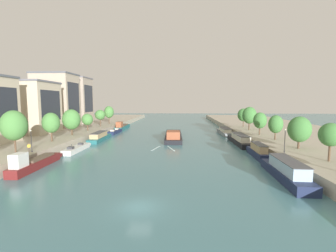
# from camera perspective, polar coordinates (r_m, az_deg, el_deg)

# --- Properties ---
(ground_plane) EXTENTS (400.00, 400.00, 0.00)m
(ground_plane) POSITION_cam_1_polar(r_m,az_deg,el_deg) (26.27, -7.03, -19.21)
(ground_plane) COLOR teal
(quay_left) EXTENTS (36.00, 170.00, 1.97)m
(quay_left) POSITION_cam_1_polar(r_m,az_deg,el_deg) (90.49, -25.87, -1.07)
(quay_left) COLOR #B2A893
(quay_left) RESTS_ON ground
(quay_right) EXTENTS (36.00, 170.00, 1.97)m
(quay_right) POSITION_cam_1_polar(r_m,az_deg,el_deg) (86.55, 27.37, -1.44)
(quay_right) COLOR #B2A893
(quay_right) RESTS_ON ground
(barge_midriver) EXTENTS (5.58, 24.97, 3.14)m
(barge_midriver) POSITION_cam_1_polar(r_m,az_deg,el_deg) (70.60, 1.33, -2.34)
(barge_midriver) COLOR black
(barge_midriver) RESTS_ON ground
(wake_behind_barge) EXTENTS (5.60, 5.98, 0.03)m
(wake_behind_barge) POSITION_cam_1_polar(r_m,az_deg,el_deg) (55.94, -1.15, -5.50)
(wake_behind_barge) COLOR silver
(wake_behind_barge) RESTS_ON ground
(moored_boat_left_downstream) EXTENTS (2.35, 13.21, 3.44)m
(moored_boat_left_downstream) POSITION_cam_1_polar(r_m,az_deg,el_deg) (45.10, -29.97, -7.81)
(moored_boat_left_downstream) COLOR maroon
(moored_boat_left_downstream) RESTS_ON ground
(moored_boat_left_gap_after) EXTENTS (2.24, 11.10, 2.18)m
(moored_boat_left_gap_after) POSITION_cam_1_polar(r_m,az_deg,el_deg) (56.97, -21.44, -5.14)
(moored_boat_left_gap_after) COLOR silver
(moored_boat_left_gap_after) RESTS_ON ground
(moored_boat_left_lone) EXTENTS (3.29, 14.59, 2.45)m
(moored_boat_left_lone) POSITION_cam_1_polar(r_m,az_deg,el_deg) (70.23, -16.48, -2.56)
(moored_boat_left_lone) COLOR #23666B
(moored_boat_left_lone) RESTS_ON ground
(moored_boat_left_end) EXTENTS (2.47, 10.95, 2.20)m
(moored_boat_left_end) POSITION_cam_1_polar(r_m,az_deg,el_deg) (84.54, -12.86, -1.35)
(moored_boat_left_end) COLOR #1E284C
(moored_boat_left_end) RESTS_ON ground
(moored_boat_left_second) EXTENTS (3.23, 16.96, 3.29)m
(moored_boat_left_second) POSITION_cam_1_polar(r_m,az_deg,el_deg) (97.76, -11.19, -0.11)
(moored_boat_left_second) COLOR #23666B
(moored_boat_left_second) RESTS_ON ground
(moored_boat_right_gap_after) EXTENTS (3.30, 14.62, 3.01)m
(moored_boat_right_gap_after) POSITION_cam_1_polar(r_m,az_deg,el_deg) (37.98, 27.00, -9.79)
(moored_boat_right_gap_after) COLOR #1E284C
(moored_boat_right_gap_after) RESTS_ON ground
(moored_boat_right_downstream) EXTENTS (2.33, 10.76, 2.84)m
(moored_boat_right_downstream) POSITION_cam_1_polar(r_m,az_deg,el_deg) (50.55, 21.24, -5.80)
(moored_boat_right_downstream) COLOR #1E284C
(moored_boat_right_downstream) RESTS_ON ground
(moored_boat_right_end) EXTENTS (3.17, 16.64, 2.75)m
(moored_boat_right_end) POSITION_cam_1_polar(r_m,az_deg,el_deg) (64.14, 17.21, -3.26)
(moored_boat_right_end) COLOR black
(moored_boat_right_end) RESTS_ON ground
(moored_boat_right_second) EXTENTS (3.32, 15.01, 2.33)m
(moored_boat_right_second) POSITION_cam_1_polar(r_m,az_deg,el_deg) (82.11, 13.75, -1.31)
(moored_boat_right_second) COLOR gray
(moored_boat_right_second) RESTS_ON ground
(tree_left_by_lamp) EXTENTS (4.48, 4.48, 7.65)m
(tree_left_by_lamp) POSITION_cam_1_polar(r_m,az_deg,el_deg) (50.36, -33.63, 0.11)
(tree_left_by_lamp) COLOR brown
(tree_left_by_lamp) RESTS_ON quay_left
(tree_left_nearest) EXTENTS (3.89, 3.89, 6.69)m
(tree_left_nearest) POSITION_cam_1_polar(r_m,az_deg,el_deg) (59.89, -26.80, 0.70)
(tree_left_nearest) COLOR brown
(tree_left_nearest) RESTS_ON quay_left
(tree_left_midway) EXTENTS (4.77, 4.77, 7.12)m
(tree_left_midway) POSITION_cam_1_polar(r_m,az_deg,el_deg) (68.89, -22.63, 1.49)
(tree_left_midway) COLOR brown
(tree_left_midway) RESTS_ON quay_left
(tree_left_third) EXTENTS (3.49, 3.49, 5.39)m
(tree_left_third) POSITION_cam_1_polar(r_m,az_deg,el_deg) (78.37, -19.20, 1.52)
(tree_left_third) COLOR brown
(tree_left_third) RESTS_ON quay_left
(tree_left_second) EXTENTS (3.71, 3.71, 6.17)m
(tree_left_second) POSITION_cam_1_polar(r_m,az_deg,el_deg) (90.12, -16.34, 2.64)
(tree_left_second) COLOR brown
(tree_left_second) RESTS_ON quay_left
(tree_left_end_of_row) EXTENTS (3.94, 3.94, 7.35)m
(tree_left_end_of_row) POSITION_cam_1_polar(r_m,az_deg,el_deg) (100.00, -14.30, 3.32)
(tree_left_end_of_row) COLOR brown
(tree_left_end_of_row) RESTS_ON quay_left
(tree_right_by_lamp) EXTENTS (3.39, 3.39, 5.98)m
(tree_right_by_lamp) POSITION_cam_1_polar(r_m,az_deg,el_deg) (43.40, 35.09, -1.78)
(tree_right_by_lamp) COLOR brown
(tree_right_by_lamp) RESTS_ON quay_right
(tree_right_nearest) EXTENTS (4.28, 4.28, 6.35)m
(tree_right_nearest) POSITION_cam_1_polar(r_m,az_deg,el_deg) (52.08, 29.56, -0.72)
(tree_right_nearest) COLOR brown
(tree_right_nearest) RESTS_ON quay_right
(tree_right_third) EXTENTS (3.39, 3.39, 5.96)m
(tree_right_third) POSITION_cam_1_polar(r_m,az_deg,el_deg) (61.85, 24.93, 0.40)
(tree_right_third) COLOR brown
(tree_right_third) RESTS_ON quay_right
(tree_right_midway) EXTENTS (3.62, 3.62, 6.23)m
(tree_right_midway) POSITION_cam_1_polar(r_m,az_deg,el_deg) (69.74, 21.65, 1.27)
(tree_right_midway) COLOR brown
(tree_right_midway) RESTS_ON quay_right
(tree_right_past_mid) EXTENTS (4.48, 4.48, 7.53)m
(tree_right_past_mid) POSITION_cam_1_polar(r_m,az_deg,el_deg) (79.88, 19.37, 2.49)
(tree_right_past_mid) COLOR brown
(tree_right_past_mid) RESTS_ON quay_right
(tree_right_second) EXTENTS (4.25, 4.25, 6.75)m
(tree_right_second) POSITION_cam_1_polar(r_m,az_deg,el_deg) (88.86, 18.06, 2.60)
(tree_right_second) COLOR brown
(tree_right_second) RESTS_ON quay_right
(lamppost_left_bank) EXTENTS (0.28, 0.28, 4.11)m
(lamppost_left_bank) POSITION_cam_1_polar(r_m,az_deg,el_deg) (49.32, -30.55, -2.92)
(lamppost_left_bank) COLOR black
(lamppost_left_bank) RESTS_ON quay_left
(lamppost_right_bank) EXTENTS (0.28, 0.28, 4.31)m
(lamppost_right_bank) POSITION_cam_1_polar(r_m,az_deg,el_deg) (47.04, 26.77, -2.99)
(lamppost_right_bank) COLOR black
(lamppost_right_bank) RESTS_ON quay_right
(building_left_middle) EXTENTS (16.37, 12.69, 15.15)m
(building_left_middle) POSITION_cam_1_polar(r_m,az_deg,el_deg) (80.07, -31.67, 3.95)
(building_left_middle) COLOR beige
(building_left_middle) RESTS_ON quay_left
(building_left_tall) EXTENTS (13.71, 11.24, 19.41)m
(building_left_tall) POSITION_cam_1_polar(r_m,az_deg,el_deg) (94.71, -25.75, 5.72)
(building_left_tall) COLOR #B2A38E
(building_left_tall) RESTS_ON quay_left
(building_left_far_end) EXTENTS (12.05, 11.14, 19.55)m
(building_left_far_end) POSITION_cam_1_polar(r_m,az_deg,el_deg) (108.70, -21.73, 5.88)
(building_left_far_end) COLOR #A89989
(building_left_far_end) RESTS_ON quay_left
(person_on_quay) EXTENTS (0.46, 0.35, 1.62)m
(person_on_quay) POSITION_cam_1_polar(r_m,az_deg,el_deg) (49.77, -30.98, -4.44)
(person_on_quay) COLOR #473D33
(person_on_quay) RESTS_ON quay_left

